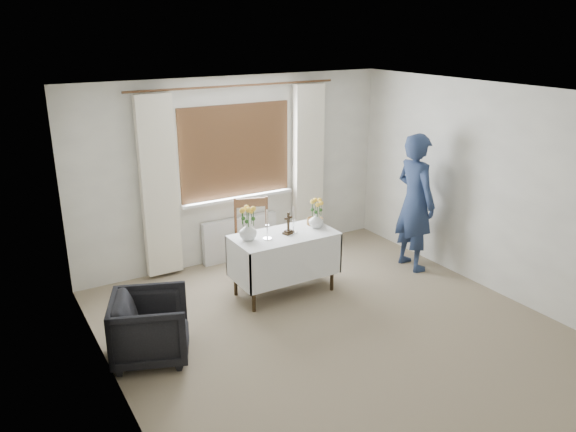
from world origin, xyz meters
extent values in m
plane|color=gray|center=(0.00, 0.00, 0.00)|extent=(5.00, 5.00, 0.00)
cube|color=white|center=(-0.01, 1.18, 0.38)|extent=(1.24, 0.64, 0.76)
imported|color=black|center=(-1.83, 0.63, 0.33)|extent=(0.93, 0.92, 0.66)
imported|color=navy|center=(1.87, 0.99, 0.91)|extent=(0.47, 0.69, 1.83)
cube|color=silver|center=(0.00, 2.42, 0.30)|extent=(1.10, 0.10, 0.60)
imported|color=silver|center=(-0.45, 1.24, 0.87)|extent=(0.23, 0.23, 0.21)
imported|color=silver|center=(0.45, 1.19, 0.86)|extent=(0.20, 0.20, 0.19)
cylinder|color=brown|center=(0.50, 1.30, 0.80)|extent=(0.26, 0.26, 0.08)
camera|label=1|loc=(-3.12, -4.19, 3.13)|focal=35.00mm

